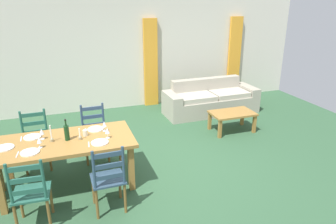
{
  "coord_description": "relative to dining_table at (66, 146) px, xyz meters",
  "views": [
    {
      "loc": [
        -1.41,
        -4.33,
        2.64
      ],
      "look_at": [
        0.27,
        0.54,
        0.75
      ],
      "focal_mm": 33.1,
      "sensor_mm": 36.0,
      "label": 1
    }
  ],
  "objects": [
    {
      "name": "wine_glass_far_right",
      "position": [
        0.57,
        0.14,
        0.2
      ],
      "size": [
        0.06,
        0.06,
        0.16
      ],
      "color": "white",
      "rests_on": "dining_table"
    },
    {
      "name": "curtain_panel_left",
      "position": [
        2.2,
        3.25,
        0.44
      ],
      "size": [
        0.35,
        0.08,
        2.2
      ],
      "primitive_type": "cube",
      "color": "orange",
      "rests_on": "ground_plane"
    },
    {
      "name": "coffee_table",
      "position": [
        3.31,
        1.03,
        -0.31
      ],
      "size": [
        0.9,
        0.56,
        0.42
      ],
      "color": "olive",
      "rests_on": "ground_plane"
    },
    {
      "name": "fork_near_right",
      "position": [
        0.3,
        -0.25,
        0.09
      ],
      "size": [
        0.03,
        0.17,
        0.01
      ],
      "primitive_type": "cube",
      "rotation": [
        0.0,
        0.0,
        -0.07
      ],
      "color": "silver",
      "rests_on": "dining_table"
    },
    {
      "name": "dinner_plate_near_right",
      "position": [
        0.45,
        -0.25,
        0.1
      ],
      "size": [
        0.24,
        0.24,
        0.02
      ],
      "primitive_type": "cylinder",
      "color": "white",
      "rests_on": "dining_table"
    },
    {
      "name": "candle_short",
      "position": [
        0.2,
        -0.04,
        0.13
      ],
      "size": [
        0.05,
        0.05,
        0.17
      ],
      "color": "#998C66",
      "rests_on": "dining_table"
    },
    {
      "name": "wine_glass_near_left",
      "position": [
        -0.33,
        -0.14,
        0.2
      ],
      "size": [
        0.06,
        0.06,
        0.16
      ],
      "color": "white",
      "rests_on": "dining_table"
    },
    {
      "name": "curtain_panel_right",
      "position": [
        4.6,
        3.25,
        0.44
      ],
      "size": [
        0.35,
        0.08,
        2.2
      ],
      "primitive_type": "cube",
      "color": "orange",
      "rests_on": "ground_plane"
    },
    {
      "name": "ground_plane",
      "position": [
        1.49,
        0.09,
        -0.67
      ],
      "size": [
        9.6,
        9.6,
        0.02
      ],
      "primitive_type": "cube",
      "color": "#2E5235"
    },
    {
      "name": "wine_bottle",
      "position": [
        0.03,
        0.0,
        0.2
      ],
      "size": [
        0.07,
        0.07,
        0.32
      ],
      "color": "#143819",
      "rests_on": "dining_table"
    },
    {
      "name": "dining_chair_far_left",
      "position": [
        -0.47,
        0.77,
        -0.19
      ],
      "size": [
        0.43,
        0.41,
        0.96
      ],
      "color": "#245D4A",
      "rests_on": "ground_plane"
    },
    {
      "name": "wine_glass_near_right",
      "position": [
        0.58,
        -0.12,
        0.2
      ],
      "size": [
        0.06,
        0.06,
        0.16
      ],
      "color": "white",
      "rests_on": "dining_table"
    },
    {
      "name": "dinner_plate_head_west",
      "position": [
        -0.78,
        -0.0,
        0.1
      ],
      "size": [
        0.24,
        0.24,
        0.02
      ],
      "primitive_type": "cylinder",
      "color": "white",
      "rests_on": "dining_table"
    },
    {
      "name": "dining_table",
      "position": [
        0.0,
        0.0,
        0.0
      ],
      "size": [
        1.9,
        0.96,
        0.75
      ],
      "color": "olive",
      "rests_on": "ground_plane"
    },
    {
      "name": "coffee_cup_primary",
      "position": [
        0.28,
        0.07,
        0.13
      ],
      "size": [
        0.07,
        0.07,
        0.09
      ],
      "primitive_type": "cylinder",
      "color": "beige",
      "rests_on": "dining_table"
    },
    {
      "name": "wall_far",
      "position": [
        1.49,
        3.39,
        0.69
      ],
      "size": [
        9.6,
        0.16,
        2.7
      ],
      "primitive_type": "cube",
      "color": "beige",
      "rests_on": "ground_plane"
    },
    {
      "name": "dining_chair_near_right",
      "position": [
        0.47,
        -0.77,
        -0.19
      ],
      "size": [
        0.43,
        0.41,
        0.96
      ],
      "color": "#2B4155",
      "rests_on": "ground_plane"
    },
    {
      "name": "dining_chair_near_left",
      "position": [
        -0.45,
        -0.78,
        -0.19
      ],
      "size": [
        0.44,
        0.42,
        0.96
      ],
      "color": "#245747",
      "rests_on": "ground_plane"
    },
    {
      "name": "wine_glass_far_left",
      "position": [
        -0.31,
        0.15,
        0.2
      ],
      "size": [
        0.06,
        0.06,
        0.16
      ],
      "color": "white",
      "rests_on": "dining_table"
    },
    {
      "name": "dinner_plate_near_left",
      "position": [
        -0.45,
        -0.25,
        0.1
      ],
      "size": [
        0.24,
        0.24,
        0.02
      ],
      "primitive_type": "cylinder",
      "color": "white",
      "rests_on": "dining_table"
    },
    {
      "name": "fork_far_right",
      "position": [
        0.3,
        0.25,
        0.09
      ],
      "size": [
        0.02,
        0.17,
        0.01
      ],
      "primitive_type": "cube",
      "rotation": [
        0.0,
        0.0,
        -0.05
      ],
      "color": "silver",
      "rests_on": "dining_table"
    },
    {
      "name": "dinner_plate_far_right",
      "position": [
        0.45,
        0.25,
        0.1
      ],
      "size": [
        0.24,
        0.24,
        0.02
      ],
      "primitive_type": "cylinder",
      "color": "white",
      "rests_on": "dining_table"
    },
    {
      "name": "dinner_plate_far_left",
      "position": [
        -0.45,
        0.25,
        0.1
      ],
      "size": [
        0.24,
        0.24,
        0.02
      ],
      "primitive_type": "cylinder",
      "color": "white",
      "rests_on": "dining_table"
    },
    {
      "name": "couch",
      "position": [
        3.4,
        2.24,
        -0.37
      ],
      "size": [
        2.3,
        0.86,
        0.8
      ],
      "color": "#A49D8B",
      "rests_on": "ground_plane"
    },
    {
      "name": "dining_chair_far_right",
      "position": [
        0.47,
        0.76,
        -0.19
      ],
      "size": [
        0.43,
        0.41,
        0.96
      ],
      "color": "#2F445F",
      "rests_on": "ground_plane"
    },
    {
      "name": "candle_tall",
      "position": [
        -0.18,
        0.02,
        0.16
      ],
      "size": [
        0.05,
        0.05,
        0.25
      ],
      "color": "#998C66",
      "rests_on": "dining_table"
    },
    {
      "name": "fork_near_left",
      "position": [
        -0.6,
        -0.25,
        0.09
      ],
      "size": [
        0.03,
        0.17,
        0.01
      ],
      "primitive_type": "cube",
      "rotation": [
        0.0,
        0.0,
        -0.09
      ],
      "color": "silver",
      "rests_on": "dining_table"
    },
    {
      "name": "fork_far_left",
      "position": [
        -0.6,
        0.25,
        0.09
      ],
      "size": [
        0.02,
        0.17,
        0.01
      ],
      "primitive_type": "cube",
      "rotation": [
        0.0,
        0.0,
        0.04
      ],
      "color": "silver",
      "rests_on": "dining_table"
    }
  ]
}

